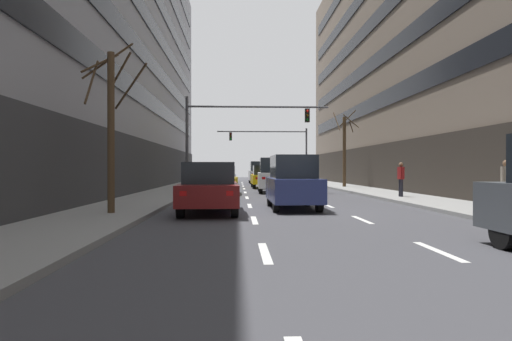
% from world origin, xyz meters
% --- Properties ---
extents(ground_plane, '(120.00, 120.00, 0.00)m').
position_xyz_m(ground_plane, '(0.00, 0.00, 0.00)').
color(ground_plane, '#424247').
extents(sidewalk_left, '(3.08, 80.00, 0.14)m').
position_xyz_m(sidewalk_left, '(-6.32, 0.00, 0.07)').
color(sidewalk_left, gray).
rests_on(sidewalk_left, ground).
extents(sidewalk_right, '(3.08, 80.00, 0.14)m').
position_xyz_m(sidewalk_right, '(6.32, 0.00, 0.07)').
color(sidewalk_right, gray).
rests_on(sidewalk_right, ground).
extents(lane_stripe_l1_s2, '(0.16, 2.00, 0.01)m').
position_xyz_m(lane_stripe_l1_s2, '(-1.59, -8.00, 0.00)').
color(lane_stripe_l1_s2, silver).
rests_on(lane_stripe_l1_s2, ground).
extents(lane_stripe_l1_s3, '(0.16, 2.00, 0.01)m').
position_xyz_m(lane_stripe_l1_s3, '(-1.59, -3.00, 0.00)').
color(lane_stripe_l1_s3, silver).
rests_on(lane_stripe_l1_s3, ground).
extents(lane_stripe_l1_s4, '(0.16, 2.00, 0.01)m').
position_xyz_m(lane_stripe_l1_s4, '(-1.59, 2.00, 0.00)').
color(lane_stripe_l1_s4, silver).
rests_on(lane_stripe_l1_s4, ground).
extents(lane_stripe_l1_s5, '(0.16, 2.00, 0.01)m').
position_xyz_m(lane_stripe_l1_s5, '(-1.59, 7.00, 0.00)').
color(lane_stripe_l1_s5, silver).
rests_on(lane_stripe_l1_s5, ground).
extents(lane_stripe_l1_s6, '(0.16, 2.00, 0.01)m').
position_xyz_m(lane_stripe_l1_s6, '(-1.59, 12.00, 0.00)').
color(lane_stripe_l1_s6, silver).
rests_on(lane_stripe_l1_s6, ground).
extents(lane_stripe_l1_s7, '(0.16, 2.00, 0.01)m').
position_xyz_m(lane_stripe_l1_s7, '(-1.59, 17.00, 0.00)').
color(lane_stripe_l1_s7, silver).
rests_on(lane_stripe_l1_s7, ground).
extents(lane_stripe_l1_s8, '(0.16, 2.00, 0.01)m').
position_xyz_m(lane_stripe_l1_s8, '(-1.59, 22.00, 0.00)').
color(lane_stripe_l1_s8, silver).
rests_on(lane_stripe_l1_s8, ground).
extents(lane_stripe_l1_s9, '(0.16, 2.00, 0.01)m').
position_xyz_m(lane_stripe_l1_s9, '(-1.59, 27.00, 0.00)').
color(lane_stripe_l1_s9, silver).
rests_on(lane_stripe_l1_s9, ground).
extents(lane_stripe_l1_s10, '(0.16, 2.00, 0.01)m').
position_xyz_m(lane_stripe_l1_s10, '(-1.59, 32.00, 0.00)').
color(lane_stripe_l1_s10, silver).
rests_on(lane_stripe_l1_s10, ground).
extents(lane_stripe_l2_s2, '(0.16, 2.00, 0.01)m').
position_xyz_m(lane_stripe_l2_s2, '(1.59, -8.00, 0.00)').
color(lane_stripe_l2_s2, silver).
rests_on(lane_stripe_l2_s2, ground).
extents(lane_stripe_l2_s3, '(0.16, 2.00, 0.01)m').
position_xyz_m(lane_stripe_l2_s3, '(1.59, -3.00, 0.00)').
color(lane_stripe_l2_s3, silver).
rests_on(lane_stripe_l2_s3, ground).
extents(lane_stripe_l2_s4, '(0.16, 2.00, 0.01)m').
position_xyz_m(lane_stripe_l2_s4, '(1.59, 2.00, 0.00)').
color(lane_stripe_l2_s4, silver).
rests_on(lane_stripe_l2_s4, ground).
extents(lane_stripe_l2_s5, '(0.16, 2.00, 0.01)m').
position_xyz_m(lane_stripe_l2_s5, '(1.59, 7.00, 0.00)').
color(lane_stripe_l2_s5, silver).
rests_on(lane_stripe_l2_s5, ground).
extents(lane_stripe_l2_s6, '(0.16, 2.00, 0.01)m').
position_xyz_m(lane_stripe_l2_s6, '(1.59, 12.00, 0.00)').
color(lane_stripe_l2_s6, silver).
rests_on(lane_stripe_l2_s6, ground).
extents(lane_stripe_l2_s7, '(0.16, 2.00, 0.01)m').
position_xyz_m(lane_stripe_l2_s7, '(1.59, 17.00, 0.00)').
color(lane_stripe_l2_s7, silver).
rests_on(lane_stripe_l2_s7, ground).
extents(lane_stripe_l2_s8, '(0.16, 2.00, 0.01)m').
position_xyz_m(lane_stripe_l2_s8, '(1.59, 22.00, 0.00)').
color(lane_stripe_l2_s8, silver).
rests_on(lane_stripe_l2_s8, ground).
extents(lane_stripe_l2_s9, '(0.16, 2.00, 0.01)m').
position_xyz_m(lane_stripe_l2_s9, '(1.59, 27.00, 0.00)').
color(lane_stripe_l2_s9, silver).
rests_on(lane_stripe_l2_s9, ground).
extents(lane_stripe_l2_s10, '(0.16, 2.00, 0.01)m').
position_xyz_m(lane_stripe_l2_s10, '(1.59, 32.00, 0.00)').
color(lane_stripe_l2_s10, silver).
rests_on(lane_stripe_l2_s10, ground).
extents(car_driving_0, '(2.00, 4.52, 2.16)m').
position_xyz_m(car_driving_0, '(0.15, 11.79, 1.08)').
color(car_driving_0, black).
rests_on(car_driving_0, ground).
extents(car_driving_1, '(2.05, 4.64, 1.72)m').
position_xyz_m(car_driving_1, '(-3.05, -0.86, 0.85)').
color(car_driving_1, black).
rests_on(car_driving_1, ground).
extents(car_driving_2, '(1.89, 4.31, 1.60)m').
position_xyz_m(car_driving_2, '(-3.18, 24.64, 0.79)').
color(car_driving_2, black).
rests_on(car_driving_2, ground).
extents(taxi_driving_3, '(1.97, 4.64, 1.92)m').
position_xyz_m(taxi_driving_3, '(-0.02, 18.18, 0.86)').
color(taxi_driving_3, black).
rests_on(taxi_driving_3, ground).
extents(car_driving_4, '(1.76, 4.15, 2.00)m').
position_xyz_m(car_driving_4, '(-0.02, 0.54, 1.00)').
color(car_driving_4, black).
rests_on(car_driving_4, ground).
extents(taxi_driving_5, '(2.01, 4.51, 1.85)m').
position_xyz_m(taxi_driving_5, '(-3.07, 10.01, 0.82)').
color(taxi_driving_5, black).
rests_on(taxi_driving_5, ground).
extents(car_driving_6, '(1.95, 4.55, 2.19)m').
position_xyz_m(car_driving_6, '(0.03, 28.01, 1.09)').
color(car_driving_6, black).
rests_on(car_driving_6, ground).
extents(traffic_signal_0, '(8.83, 0.35, 5.79)m').
position_xyz_m(traffic_signal_0, '(-2.38, 11.46, 4.11)').
color(traffic_signal_0, '#4C4C51').
rests_on(traffic_signal_0, sidewalk_left).
extents(traffic_signal_1, '(9.48, 0.35, 5.59)m').
position_xyz_m(traffic_signal_1, '(2.08, 30.63, 4.14)').
color(traffic_signal_1, '#4C4C51').
rests_on(traffic_signal_1, sidewalk_right).
extents(street_tree_0, '(1.77, 1.97, 5.82)m').
position_xyz_m(street_tree_0, '(6.02, 17.40, 2.98)').
color(street_tree_0, '#4C3823').
rests_on(street_tree_0, sidewalk_right).
extents(street_tree_1, '(2.18, 1.73, 5.57)m').
position_xyz_m(street_tree_1, '(-6.04, -1.92, 2.94)').
color(street_tree_1, '#4C3823').
rests_on(street_tree_1, sidewalk_left).
extents(pedestrian_0, '(0.47, 0.34, 1.66)m').
position_xyz_m(pedestrian_0, '(7.04, -1.24, 1.10)').
color(pedestrian_0, brown).
rests_on(pedestrian_0, sidewalk_right).
extents(pedestrian_1, '(0.25, 0.53, 1.67)m').
position_xyz_m(pedestrian_1, '(5.89, 5.41, 1.11)').
color(pedestrian_1, black).
rests_on(pedestrian_1, sidewalk_right).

